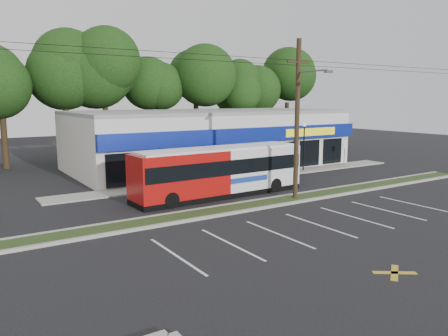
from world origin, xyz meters
name	(u,v)px	position (x,y,z in m)	size (l,w,h in m)	color
ground	(268,209)	(0.00, 0.00, 0.00)	(120.00, 120.00, 0.00)	black
grass_strip	(258,205)	(0.00, 1.00, 0.06)	(40.00, 1.60, 0.12)	#233114
curb_south	(266,207)	(0.00, 0.15, 0.07)	(40.00, 0.25, 0.14)	#9E9E93
curb_north	(249,202)	(0.00, 1.85, 0.07)	(40.00, 0.25, 0.14)	#9E9E93
sidewalk	(247,177)	(5.00, 9.00, 0.05)	(32.00, 2.20, 0.10)	#9E9E93
strip_mall	(209,139)	(5.50, 15.91, 2.65)	(25.00, 12.55, 5.30)	beige
utility_pole	(296,115)	(2.83, 0.93, 5.41)	(50.00, 2.77, 10.00)	black
lamp_post	(304,141)	(11.00, 8.80, 2.67)	(0.30, 0.30, 4.25)	black
sign_post	(345,151)	(16.00, 8.57, 1.56)	(0.45, 0.10, 2.23)	#59595E
tree_line	(150,80)	(4.00, 26.00, 8.42)	(46.76, 6.76, 11.83)	black
metrobus	(220,170)	(-0.48, 4.50, 1.72)	(12.16, 2.91, 3.25)	#A80F0C
car_dark	(274,167)	(7.39, 8.44, 0.72)	(1.69, 4.20, 1.43)	black
pedestrian_a	(257,172)	(3.77, 6.00, 0.96)	(0.70, 0.46, 1.93)	beige
pedestrian_b	(292,165)	(9.00, 8.01, 0.80)	(0.78, 0.61, 1.60)	silver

